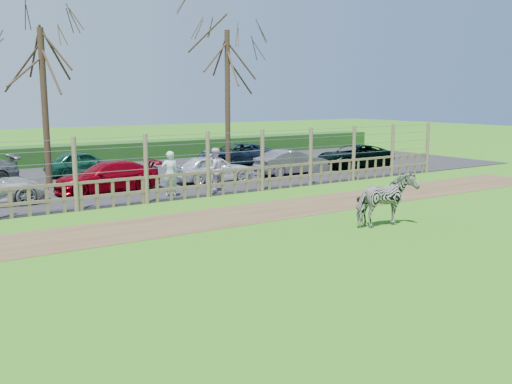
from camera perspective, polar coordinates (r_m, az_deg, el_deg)
ground at (r=13.92m, az=2.33°, el=-6.29°), size 120.00×120.00×0.00m
dirt_strip at (r=17.64m, az=-6.34°, el=-2.91°), size 34.00×2.80×0.01m
asphalt at (r=26.78m, az=-16.31°, el=1.08°), size 44.00×13.00×0.04m
hedge at (r=33.41m, az=-20.02°, el=3.43°), size 46.00×2.00×1.10m
fence at (r=20.62m, az=-10.89°, el=1.05°), size 30.16×0.16×2.50m
tree_mid at (r=25.03m, az=-20.57°, el=11.43°), size 4.80×4.80×6.83m
tree_right at (r=28.97m, az=-2.89°, el=12.43°), size 4.80×4.80×7.35m
zebra at (r=17.15m, az=12.88°, el=-0.77°), size 1.92×0.96×1.59m
visitor_a at (r=21.75m, az=-8.60°, el=1.82°), size 0.72×0.57×1.72m
visitor_b at (r=22.84m, az=-4.18°, el=2.27°), size 0.88×0.71×1.72m
crow at (r=20.97m, az=10.33°, el=-0.71°), size 0.28×0.20×0.23m
car_3 at (r=23.36m, az=-14.65°, el=1.49°), size 4.18×1.78×1.20m
car_4 at (r=25.18m, az=-4.28°, el=2.35°), size 3.66×1.80×1.20m
car_5 at (r=27.51m, az=3.57°, el=2.97°), size 3.70×1.45×1.20m
car_6 at (r=30.78m, az=9.78°, el=3.56°), size 4.47×2.35×1.20m
car_10 at (r=28.29m, az=-16.86°, el=2.76°), size 3.57×1.53×1.20m
car_12 at (r=31.47m, az=-2.07°, el=3.82°), size 4.52×2.47×1.20m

